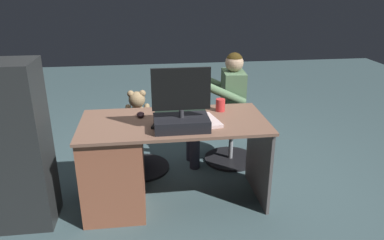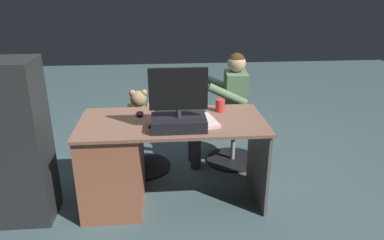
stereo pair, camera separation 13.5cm
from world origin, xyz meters
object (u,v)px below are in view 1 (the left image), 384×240
Objects in this scene: keyboard at (181,113)px; visitor_chair at (231,135)px; desk at (127,162)px; monitor at (181,114)px; teddy_bear at (137,109)px; person at (223,100)px; cup at (220,105)px; tv_remote at (156,125)px; office_chair_teddy at (139,144)px; computer_mouse at (141,115)px.

visitor_chair is (-0.56, -0.52, -0.45)m from keyboard.
monitor is (-0.43, 0.16, 0.45)m from desk.
keyboard is 1.25× the size of teddy_bear.
keyboard is (-0.02, -0.29, -0.11)m from monitor.
teddy_bear reaches higher than visitor_chair.
monitor is 0.41× the size of person.
cup reaches higher than desk.
cup is 0.69× the size of tv_remote.
tv_remote reaches higher than office_chair_teddy.
teddy_bear is (0.15, -0.68, -0.10)m from tv_remote.
cup reaches higher than tv_remote.
teddy_bear reaches higher than office_chair_teddy.
cup reaches higher than keyboard.
teddy_bear is 0.99m from visitor_chair.
cup is 0.09× the size of person.
monitor is 0.23m from tv_remote.
person reaches higher than cup.
computer_mouse is at bearing 30.47° from visitor_chair.
visitor_chair is at bearing -115.42° from cup.
monitor is at bearing 173.88° from tv_remote.
cup is (-0.66, -0.05, 0.03)m from computer_mouse.
tv_remote is 1.15m from visitor_chair.
cup is (-0.34, -0.05, 0.04)m from keyboard.
office_chair_teddy is (0.70, -0.40, -0.50)m from cup.
tv_remote reaches higher than desk.
person is (-0.82, -0.05, 0.03)m from teddy_bear.
teddy_bear is at bearing -51.98° from keyboard.
desk is at bearing 16.23° from keyboard.
cup is 0.31× the size of teddy_bear.
keyboard is 0.89m from visitor_chair.
monitor is 0.50m from cup.
teddy_bear is at bearing -98.94° from desk.
tv_remote is (0.21, 0.22, -0.00)m from keyboard.
computer_mouse is 0.24m from tv_remote.
keyboard reaches higher than tv_remote.
desk is 2.74× the size of visitor_chair.
visitor_chair is at bearing -147.35° from desk.
person is at bearing -115.50° from tv_remote.
visitor_chair is at bearing -119.14° from tv_remote.
keyboard is 0.69m from person.
office_chair_teddy is at bearing -99.10° from desk.
computer_mouse is 0.18× the size of visitor_chair.
tv_remote is 0.27× the size of office_chair_teddy.
keyboard reaches higher than visitor_chair.
computer_mouse is at bearing 0.63° from keyboard.
desk is 0.40m from computer_mouse.
monitor is at bearing 114.25° from office_chair_teddy.
teddy_bear is (0.70, -0.41, -0.14)m from cup.
computer_mouse is 0.65m from office_chair_teddy.
teddy_bear is 0.30× the size of person.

